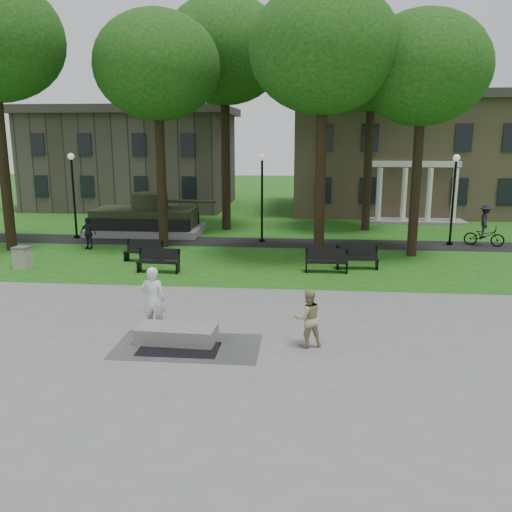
{
  "coord_description": "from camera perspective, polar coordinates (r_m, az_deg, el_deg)",
  "views": [
    {
      "loc": [
        2.89,
        -16.68,
        5.77
      ],
      "look_at": [
        1.09,
        2.53,
        1.4
      ],
      "focal_mm": 38.0,
      "sensor_mm": 36.0,
      "label": 1
    }
  ],
  "objects": [
    {
      "name": "park_bench_3",
      "position": [
        23.99,
        10.6,
        -0.09
      ],
      "size": [
        1.82,
        0.61,
        1.0
      ],
      "rotation": [
        0.0,
        0.0,
        0.05
      ],
      "color": "black",
      "rests_on": "ground"
    },
    {
      "name": "ground",
      "position": [
        17.88,
        -4.26,
        -6.09
      ],
      "size": [
        120.0,
        120.0,
        0.0
      ],
      "primitive_type": "plane",
      "color": "#224C12",
      "rests_on": "ground"
    },
    {
      "name": "tree_5",
      "position": [
        33.6,
        12.16,
        19.16
      ],
      "size": [
        6.4,
        6.4,
        12.44
      ],
      "color": "black",
      "rests_on": "ground"
    },
    {
      "name": "footpath",
      "position": [
        29.39,
        -0.39,
        1.46
      ],
      "size": [
        44.0,
        2.6,
        0.01
      ],
      "primitive_type": "cube",
      "color": "black",
      "rests_on": "ground"
    },
    {
      "name": "pedestrian_walker",
      "position": [
        28.91,
        -17.26,
        2.31
      ],
      "size": [
        1.02,
        0.66,
        1.62
      ],
      "primitive_type": "imported",
      "rotation": [
        0.0,
        0.0,
        -0.3
      ],
      "color": "black",
      "rests_on": "ground"
    },
    {
      "name": "skateboarder",
      "position": [
        16.25,
        -10.77,
        -4.51
      ],
      "size": [
        0.73,
        0.49,
        1.97
      ],
      "primitive_type": "imported",
      "rotation": [
        0.0,
        0.0,
        3.16
      ],
      "color": "silver",
      "rests_on": "plaza"
    },
    {
      "name": "lamp_right",
      "position": [
        30.11,
        20.09,
        6.32
      ],
      "size": [
        0.36,
        0.36,
        4.73
      ],
      "color": "black",
      "rests_on": "ground"
    },
    {
      "name": "puddle",
      "position": [
        15.15,
        -8.13,
        -9.67
      ],
      "size": [
        2.2,
        1.2,
        0.0
      ],
      "primitive_type": "cube",
      "color": "black",
      "rests_on": "plaza"
    },
    {
      "name": "lamp_left",
      "position": [
        31.85,
        -18.68,
        6.74
      ],
      "size": [
        0.36,
        0.36,
        4.73
      ],
      "color": "black",
      "rests_on": "ground"
    },
    {
      "name": "building_right",
      "position": [
        43.29,
        15.06,
        10.45
      ],
      "size": [
        17.0,
        12.0,
        8.6
      ],
      "color": "#9E8460",
      "rests_on": "ground"
    },
    {
      "name": "building_left",
      "position": [
        45.41,
        -12.65,
        9.72
      ],
      "size": [
        15.0,
        10.0,
        7.2
      ],
      "primitive_type": "cube",
      "color": "#4C443D",
      "rests_on": "ground"
    },
    {
      "name": "plaza",
      "position": [
        13.34,
        -7.9,
        -12.95
      ],
      "size": [
        22.0,
        16.0,
        0.02
      ],
      "primitive_type": "cube",
      "color": "gray",
      "rests_on": "ground"
    },
    {
      "name": "tank_monument",
      "position": [
        32.44,
        -11.48,
        3.8
      ],
      "size": [
        7.45,
        3.4,
        2.4
      ],
      "color": "gray",
      "rests_on": "ground"
    },
    {
      "name": "tree_1",
      "position": [
        28.34,
        -10.37,
        19.02
      ],
      "size": [
        6.2,
        6.2,
        11.63
      ],
      "color": "black",
      "rests_on": "ground"
    },
    {
      "name": "park_bench_1",
      "position": [
        23.37,
        -10.2,
        -0.41
      ],
      "size": [
        1.82,
        0.61,
        1.0
      ],
      "rotation": [
        0.0,
        0.0,
        -0.05
      ],
      "color": "black",
      "rests_on": "ground"
    },
    {
      "name": "cyclist",
      "position": [
        30.77,
        22.95,
        2.64
      ],
      "size": [
        2.11,
        1.26,
        2.19
      ],
      "rotation": [
        0.0,
        0.0,
        1.29
      ],
      "color": "black",
      "rests_on": "ground"
    },
    {
      "name": "lamp_mid",
      "position": [
        29.23,
        0.64,
        6.92
      ],
      "size": [
        0.36,
        0.36,
        4.73
      ],
      "color": "black",
      "rests_on": "ground"
    },
    {
      "name": "trash_bin",
      "position": [
        25.78,
        -23.38,
        -0.13
      ],
      "size": [
        0.71,
        0.71,
        0.96
      ],
      "rotation": [
        0.0,
        0.0,
        -0.08
      ],
      "color": "#AEA68F",
      "rests_on": "ground"
    },
    {
      "name": "skateboard",
      "position": [
        16.46,
        -10.63,
        -7.78
      ],
      "size": [
        0.8,
        0.34,
        0.07
      ],
      "primitive_type": "cube",
      "rotation": [
        0.0,
        0.0,
        -0.18
      ],
      "color": "brown",
      "rests_on": "plaza"
    },
    {
      "name": "tree_4",
      "position": [
        33.36,
        -3.35,
        20.71
      ],
      "size": [
        7.2,
        7.2,
        13.5
      ],
      "color": "black",
      "rests_on": "ground"
    },
    {
      "name": "park_bench_0",
      "position": [
        25.44,
        -11.73,
        0.59
      ],
      "size": [
        1.85,
        0.8,
        1.0
      ],
      "rotation": [
        0.0,
        0.0,
        -0.16
      ],
      "color": "black",
      "rests_on": "ground"
    },
    {
      "name": "concrete_block",
      "position": [
        15.6,
        -8.32,
        -8.12
      ],
      "size": [
        2.24,
        1.1,
        0.45
      ],
      "primitive_type": "cube",
      "rotation": [
        0.0,
        0.0,
        -0.05
      ],
      "color": "gray",
      "rests_on": "plaza"
    },
    {
      "name": "tree_3",
      "position": [
        26.82,
        17.2,
        18.28
      ],
      "size": [
        6.0,
        6.0,
        11.19
      ],
      "color": "black",
      "rests_on": "ground"
    },
    {
      "name": "tree_2",
      "position": [
        25.43,
        7.14,
        20.69
      ],
      "size": [
        6.6,
        6.6,
        12.16
      ],
      "color": "black",
      "rests_on": "ground"
    },
    {
      "name": "park_bench_2",
      "position": [
        23.19,
        7.43,
        -0.42
      ],
      "size": [
        1.81,
        0.55,
        1.0
      ],
      "rotation": [
        0.0,
        0.0,
        -0.01
      ],
      "color": "black",
      "rests_on": "ground"
    },
    {
      "name": "friend_watching",
      "position": [
        14.97,
        5.48,
        -6.51
      ],
      "size": [
        0.96,
        0.86,
        1.65
      ],
      "primitive_type": "imported",
      "rotation": [
        0.0,
        0.0,
        3.49
      ],
      "color": "tan",
      "rests_on": "plaza"
    }
  ]
}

